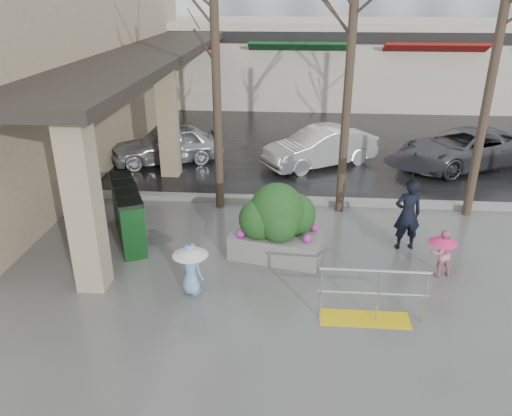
# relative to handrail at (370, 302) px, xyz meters

# --- Properties ---
(ground) EXTENTS (120.00, 120.00, 0.00)m
(ground) POSITION_rel_handrail_xyz_m (-1.36, 1.20, -0.38)
(ground) COLOR #51514F
(ground) RESTS_ON ground
(street_asphalt) EXTENTS (120.00, 36.00, 0.01)m
(street_asphalt) POSITION_rel_handrail_xyz_m (-1.36, 23.20, -0.37)
(street_asphalt) COLOR black
(street_asphalt) RESTS_ON ground
(curb) EXTENTS (120.00, 0.30, 0.15)m
(curb) POSITION_rel_handrail_xyz_m (-1.36, 5.20, -0.30)
(curb) COLOR gray
(curb) RESTS_ON ground
(near_building) EXTENTS (6.00, 18.00, 8.00)m
(near_building) POSITION_rel_handrail_xyz_m (-10.36, 9.20, 3.62)
(near_building) COLOR tan
(near_building) RESTS_ON ground
(canopy_slab) EXTENTS (2.80, 18.00, 0.25)m
(canopy_slab) POSITION_rel_handrail_xyz_m (-6.16, 9.20, 3.25)
(canopy_slab) COLOR #2D2823
(canopy_slab) RESTS_ON pillar_front
(pillar_front) EXTENTS (0.55, 0.55, 3.50)m
(pillar_front) POSITION_rel_handrail_xyz_m (-5.26, 0.70, 1.37)
(pillar_front) COLOR tan
(pillar_front) RESTS_ON ground
(pillar_back) EXTENTS (0.55, 0.55, 3.50)m
(pillar_back) POSITION_rel_handrail_xyz_m (-5.26, 7.20, 1.37)
(pillar_back) COLOR tan
(pillar_back) RESTS_ON ground
(storefront_row) EXTENTS (34.00, 6.74, 4.00)m
(storefront_row) POSITION_rel_handrail_xyz_m (0.64, 19.17, 1.64)
(storefront_row) COLOR beige
(storefront_row) RESTS_ON ground
(handrail) EXTENTS (1.90, 0.50, 1.03)m
(handrail) POSITION_rel_handrail_xyz_m (0.00, 0.00, 0.00)
(handrail) COLOR yellow
(handrail) RESTS_ON ground
(tree_west) EXTENTS (3.20, 3.20, 6.80)m
(tree_west) POSITION_rel_handrail_xyz_m (-3.36, 4.80, 4.71)
(tree_west) COLOR #382B21
(tree_west) RESTS_ON ground
(tree_mideast) EXTENTS (3.20, 3.20, 6.50)m
(tree_mideast) POSITION_rel_handrail_xyz_m (3.14, 4.80, 4.48)
(tree_mideast) COLOR #382B21
(tree_mideast) RESTS_ON ground
(woman) EXTENTS (1.31, 1.31, 2.27)m
(woman) POSITION_rel_handrail_xyz_m (1.15, 2.81, 1.02)
(woman) COLOR black
(woman) RESTS_ON ground
(child_pink) EXTENTS (0.58, 0.58, 1.01)m
(child_pink) POSITION_rel_handrail_xyz_m (1.64, 1.67, 0.21)
(child_pink) COLOR pink
(child_pink) RESTS_ON ground
(child_blue) EXTENTS (0.69, 0.69, 1.05)m
(child_blue) POSITION_rel_handrail_xyz_m (-3.29, 0.61, 0.27)
(child_blue) COLOR #7CAEDC
(child_blue) RESTS_ON ground
(planter) EXTENTS (2.11, 1.36, 1.71)m
(planter) POSITION_rel_handrail_xyz_m (-1.72, 2.19, 0.44)
(planter) COLOR slate
(planter) RESTS_ON ground
(news_boxes) EXTENTS (1.45, 2.34, 1.30)m
(news_boxes) POSITION_rel_handrail_xyz_m (-5.22, 2.78, 0.28)
(news_boxes) COLOR #0D3C15
(news_boxes) RESTS_ON ground
(car_a) EXTENTS (3.99, 2.77, 1.26)m
(car_a) POSITION_rel_handrail_xyz_m (-5.67, 8.42, 0.25)
(car_a) COLOR #A9AAAE
(car_a) RESTS_ON ground
(car_b) EXTENTS (3.95, 3.16, 1.26)m
(car_b) POSITION_rel_handrail_xyz_m (-0.56, 8.47, 0.25)
(car_b) COLOR white
(car_b) RESTS_ON ground
(car_c) EXTENTS (4.99, 3.87, 1.26)m
(car_c) POSITION_rel_handrail_xyz_m (4.16, 8.74, 0.25)
(car_c) COLOR #4F5156
(car_c) RESTS_ON ground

